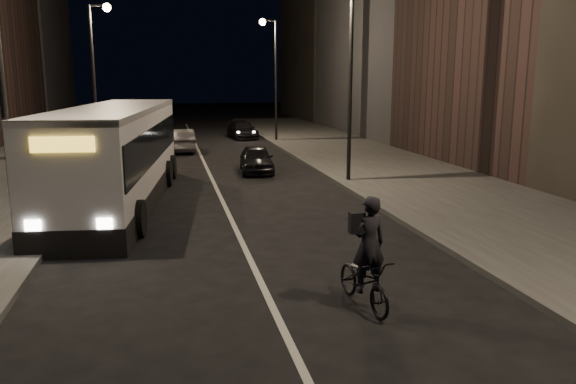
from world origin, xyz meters
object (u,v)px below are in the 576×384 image
streetlight_right_mid (345,54)px  car_far (242,130)px  streetlight_left_near (9,35)px  streetlight_left_far (98,60)px  streetlight_right_far (272,63)px  car_near (256,159)px  car_mid (181,140)px  city_bus (117,151)px  cyclist_on_bicycle (365,271)px

streetlight_right_mid → car_far: size_ratio=1.91×
streetlight_left_near → streetlight_left_far: size_ratio=1.00×
streetlight_right_far → car_far: 5.77m
car_near → car_far: (1.38, 15.21, -0.02)m
streetlight_right_mid → car_mid: bearing=117.9°
streetlight_right_mid → car_mid: streetlight_right_mid is taller
car_near → streetlight_left_near: bearing=-118.0°
streetlight_right_far → car_far: streetlight_right_far is taller
streetlight_left_near → car_near: streetlight_left_near is taller
streetlight_right_far → streetlight_left_near: bearing=-114.0°
city_bus → car_near: size_ratio=3.49×
streetlight_left_near → streetlight_left_far: same height
cyclist_on_bicycle → streetlight_left_near: bearing=138.7°
city_bus → car_far: 22.07m
car_near → car_far: size_ratio=0.87×
streetlight_right_far → car_far: bearing=121.8°
city_bus → car_near: bearing=50.4°
streetlight_right_far → streetlight_left_near: size_ratio=1.00×
streetlight_left_far → cyclist_on_bicycle: streetlight_left_far is taller
car_near → car_mid: 9.04m
car_near → car_mid: bearing=116.2°
streetlight_right_mid → cyclist_on_bicycle: (-3.57, -12.65, -4.61)m
streetlight_right_far → car_mid: (-6.37, -3.98, -4.67)m
streetlight_right_mid → car_near: bearing=130.9°
streetlight_left_near → cyclist_on_bicycle: size_ratio=3.59×
streetlight_right_mid → streetlight_left_near: same height
streetlight_left_near → car_far: bearing=71.6°
streetlight_right_mid → cyclist_on_bicycle: size_ratio=3.59×
streetlight_left_far → car_mid: 6.66m
streetlight_right_far → streetlight_left_far: size_ratio=1.00×
streetlight_left_far → car_near: 10.98m
streetlight_left_near → streetlight_left_far: bearing=90.0°
streetlight_right_far → cyclist_on_bicycle: bearing=-97.1°
streetlight_right_mid → streetlight_left_near: size_ratio=1.00×
streetlight_left_near → city_bus: streetlight_left_near is taller
city_bus → car_mid: (2.57, 14.05, -1.18)m
cyclist_on_bicycle → car_mid: bearing=88.5°
city_bus → car_near: 8.18m
streetlight_right_mid → cyclist_on_bicycle: streetlight_right_mid is taller
streetlight_right_mid → car_far: (-1.73, 18.80, -4.74)m
city_bus → streetlight_left_near: bearing=-99.8°
streetlight_left_near → city_bus: (1.73, 5.98, -3.49)m
streetlight_right_mid → car_near: streetlight_right_mid is taller
streetlight_right_mid → car_far: 19.47m
cyclist_on_bicycle → streetlight_right_mid: bearing=66.2°
streetlight_left_far → city_bus: bearing=-81.8°
streetlight_right_far → city_bus: streetlight_right_far is taller
cyclist_on_bicycle → car_mid: size_ratio=0.54×
streetlight_left_near → car_near: size_ratio=2.19×
streetlight_left_far → cyclist_on_bicycle: 24.18m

